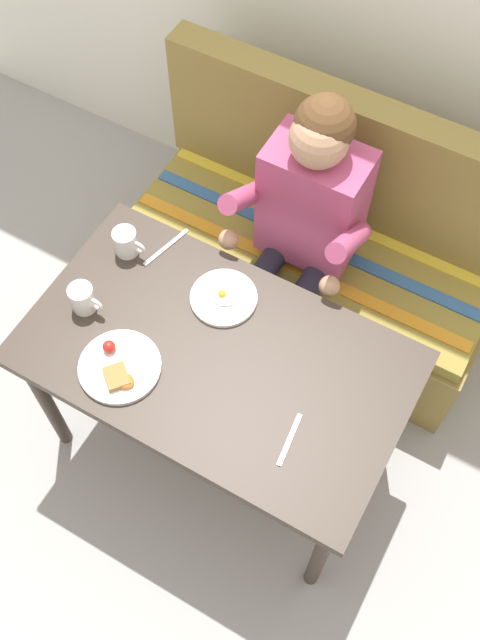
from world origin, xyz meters
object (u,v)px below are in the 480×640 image
at_px(fork, 290,440).
at_px(knife, 166,247).
at_px(person, 304,221).
at_px(coffee_mug, 83,298).
at_px(plate_breakfast, 119,367).
at_px(coffee_mug_second, 126,242).
at_px(plate_eggs, 224,298).
at_px(couch, 315,254).
at_px(table, 217,367).

relative_size(fork, knife, 0.85).
distance_m(person, coffee_mug, 0.79).
bearing_deg(plate_breakfast, coffee_mug_second, 120.60).
relative_size(plate_eggs, coffee_mug, 1.84).
bearing_deg(person, couch, 91.04).
xyz_separation_m(table, knife, (-0.35, 0.27, 0.08)).
bearing_deg(person, table, -90.31).
height_order(fork, knife, same).
bearing_deg(plate_eggs, table, -66.49).
bearing_deg(plate_eggs, coffee_mug_second, 179.01).
xyz_separation_m(fork, knife, (-0.68, 0.40, 0.00)).
distance_m(person, plate_eggs, 0.41).
distance_m(coffee_mug_second, knife, 0.14).
bearing_deg(plate_eggs, fork, -38.27).
bearing_deg(coffee_mug, plate_breakfast, -30.84).
relative_size(table, coffee_mug, 10.17).
relative_size(coffee_mug, fork, 0.69).
xyz_separation_m(person, knife, (-0.35, -0.32, -0.01)).
height_order(plate_breakfast, fork, plate_breakfast).
relative_size(person, plate_eggs, 5.59).
bearing_deg(fork, coffee_mug_second, 150.98).
bearing_deg(plate_breakfast, person, 73.24).
distance_m(plate_breakfast, coffee_mug_second, 0.44).
distance_m(couch, fork, 1.04).
bearing_deg(table, coffee_mug_second, 156.96).
xyz_separation_m(coffee_mug_second, knife, (0.10, 0.07, -0.05)).
xyz_separation_m(couch, fork, (0.33, -0.90, 0.40)).
height_order(couch, plate_eggs, couch).
bearing_deg(plate_breakfast, couch, 76.37).
height_order(couch, person, person).
bearing_deg(knife, plate_eggs, -2.62).
relative_size(plate_breakfast, coffee_mug, 2.15).
bearing_deg(coffee_mug_second, person, 40.81).
height_order(coffee_mug, knife, coffee_mug).
bearing_deg(knife, coffee_mug_second, -130.42).
bearing_deg(plate_breakfast, table, 38.96).
xyz_separation_m(plate_breakfast, fork, (0.56, 0.05, -0.01)).
distance_m(person, coffee_mug_second, 0.61).
height_order(person, plate_eggs, person).
relative_size(coffee_mug_second, fork, 0.69).
height_order(couch, fork, couch).
distance_m(couch, person, 0.45).
distance_m(plate_breakfast, knife, 0.47).
xyz_separation_m(couch, plate_breakfast, (-0.23, -0.95, 0.41)).
distance_m(coffee_mug, knife, 0.34).
distance_m(plate_eggs, coffee_mug, 0.44).
bearing_deg(coffee_mug, knife, 72.85).
distance_m(coffee_mug, coffee_mug_second, 0.25).
bearing_deg(table, couch, 90.00).
xyz_separation_m(person, coffee_mug_second, (-0.46, -0.40, 0.04)).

